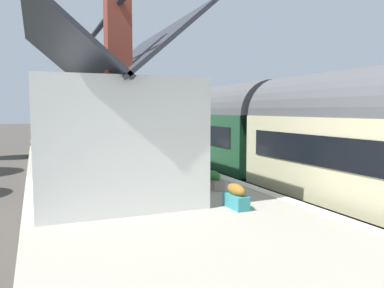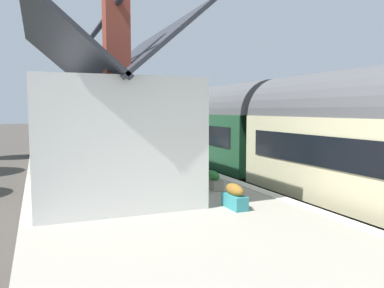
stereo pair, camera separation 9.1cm
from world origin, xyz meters
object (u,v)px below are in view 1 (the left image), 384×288
object	(u,v)px
bench_near_building	(107,139)
planter_edge_far	(141,152)
planter_bench_right	(213,180)
planter_edge_near	(40,140)
planter_by_door	(58,138)
train	(370,147)
planter_bench_left	(142,147)
planter_corner_building	(236,196)
bench_by_lamp	(124,147)
station_building	(104,132)
station_sign_board	(158,134)
lamp_post_platform	(120,106)
bench_mid_platform	(99,136)

from	to	relation	value
bench_near_building	planter_edge_far	size ratio (longest dim) A/B	1.51
planter_bench_right	planter_edge_near	distance (m)	18.48
planter_edge_far	planter_by_door	distance (m)	10.08
train	planter_bench_left	bearing A→B (deg)	13.76
planter_corner_building	planter_edge_near	distance (m)	20.59
bench_by_lamp	train	bearing A→B (deg)	-161.73
bench_near_building	planter_edge_far	bearing A→B (deg)	-179.18
planter_edge_near	planter_bench_left	distance (m)	9.85
station_building	planter_bench_left	distance (m)	9.00
train	planter_bench_left	distance (m)	12.46
station_building	station_sign_board	xyz separation A→B (m)	(6.40, -3.60, -0.51)
lamp_post_platform	station_sign_board	xyz separation A→B (m)	(-8.17, -0.13, -1.43)
bench_near_building	planter_bench_right	xyz separation A→B (m)	(-14.31, -0.69, -0.22)
planter_edge_far	planter_edge_near	bearing A→B (deg)	18.92
bench_mid_platform	lamp_post_platform	xyz separation A→B (m)	(-1.64, -1.14, 2.14)
train	station_sign_board	size ratio (longest dim) A/B	17.65
station_building	planter_corner_building	bearing A→B (deg)	-142.95
bench_by_lamp	planter_edge_near	size ratio (longest dim) A/B	2.21
planter_corner_building	lamp_post_platform	world-z (taller)	lamp_post_platform
planter_edge_near	lamp_post_platform	bearing A→B (deg)	-114.17
planter_edge_far	planter_by_door	size ratio (longest dim) A/B	0.93
station_building	planter_edge_far	size ratio (longest dim) A/B	7.35
lamp_post_platform	station_sign_board	distance (m)	8.29
train	planter_bench_right	world-z (taller)	train
bench_mid_platform	planter_edge_near	size ratio (longest dim) A/B	2.20
bench_near_building	planter_by_door	bearing A→B (deg)	60.62
train	planter_bench_left	size ratio (longest dim) A/B	33.33
planter_edge_far	station_sign_board	size ratio (longest dim) A/B	0.59
bench_by_lamp	lamp_post_platform	distance (m)	6.90
planter_bench_right	lamp_post_platform	world-z (taller)	lamp_post_platform
bench_near_building	station_sign_board	world-z (taller)	station_sign_board
bench_mid_platform	station_sign_board	distance (m)	9.92
bench_by_lamp	planter_edge_near	distance (m)	9.55
station_building	planter_by_door	distance (m)	14.87
station_building	bench_by_lamp	size ratio (longest dim) A/B	4.85
train	station_building	bearing A→B (deg)	58.81
planter_corner_building	bench_mid_platform	bearing A→B (deg)	0.61
lamp_post_platform	planter_edge_near	bearing A→B (deg)	65.83
station_building	lamp_post_platform	world-z (taller)	station_building
bench_mid_platform	bench_near_building	bearing A→B (deg)	-179.98
bench_by_lamp	bench_near_building	xyz separation A→B (m)	(5.12, 0.02, 0.00)
station_building	lamp_post_platform	bearing A→B (deg)	-13.38
lamp_post_platform	station_sign_board	world-z (taller)	lamp_post_platform
planter_edge_near	planter_bench_left	size ratio (longest dim) A/B	0.77
planter_bench_left	planter_corner_building	bearing A→B (deg)	176.13
station_building	planter_edge_near	distance (m)	16.95
bench_by_lamp	station_sign_board	world-z (taller)	station_sign_board
bench_near_building	planter_corner_building	xyz separation A→B (m)	(-16.58, -0.21, -0.19)
train	bench_mid_platform	world-z (taller)	train
bench_by_lamp	bench_near_building	world-z (taller)	same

